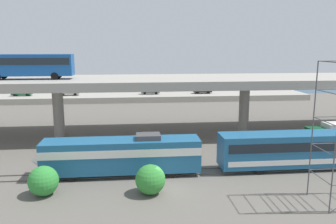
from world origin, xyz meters
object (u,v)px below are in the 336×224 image
at_px(train_coach_lead, 320,148).
at_px(parked_car_4, 150,91).
at_px(transit_bus_on_overpass, 28,64).
at_px(parked_car_1, 202,90).
at_px(train_locomotive, 114,154).
at_px(parked_car_3, 166,88).
at_px(service_truck_west, 335,134).
at_px(parked_car_0, 22,93).
at_px(parked_car_2, 69,92).

relative_size(train_coach_lead, parked_car_4, 4.89).
bearing_deg(transit_bus_on_overpass, parked_car_1, -132.81).
xyz_separation_m(train_locomotive, parked_car_1, (18.90, 49.06, -0.08)).
relative_size(train_locomotive, parked_car_3, 4.03).
distance_m(train_locomotive, parked_car_4, 49.46).
height_order(service_truck_west, parked_car_4, service_truck_west).
height_order(parked_car_0, parked_car_3, same).
distance_m(parked_car_0, parked_car_4, 30.18).
bearing_deg(parked_car_4, parked_car_3, -129.43).
distance_m(parked_car_1, parked_car_3, 10.02).
distance_m(parked_car_0, parked_car_1, 42.98).
relative_size(train_locomotive, parked_car_4, 3.76).
relative_size(transit_bus_on_overpass, service_truck_west, 1.76).
height_order(train_locomotive, parked_car_3, train_locomotive).
distance_m(train_locomotive, transit_bus_on_overpass, 21.34).
bearing_deg(parked_car_4, train_coach_lead, 107.59).
bearing_deg(train_locomotive, parked_car_0, -63.92).
height_order(parked_car_0, parked_car_1, same).
distance_m(parked_car_1, parked_car_2, 32.02).
xyz_separation_m(train_locomotive, parked_car_3, (10.27, 54.15, -0.08)).
xyz_separation_m(service_truck_west, parked_car_3, (-17.71, 46.69, 0.48)).
height_order(train_locomotive, train_coach_lead, train_locomotive).
relative_size(parked_car_2, parked_car_3, 1.11).
xyz_separation_m(train_coach_lead, parked_car_4, (-15.56, 49.08, -0.05)).
xyz_separation_m(parked_car_3, parked_car_4, (-4.17, -5.07, 0.00)).
bearing_deg(parked_car_4, parked_car_1, 179.90).
relative_size(train_coach_lead, parked_car_3, 5.24).
distance_m(train_coach_lead, parked_car_4, 51.49).
bearing_deg(parked_car_1, transit_bus_on_overpass, -132.81).
height_order(train_coach_lead, parked_car_0, train_coach_lead).
distance_m(train_locomotive, parked_car_2, 50.48).
bearing_deg(parked_car_3, service_truck_west, 110.77).
relative_size(service_truck_west, parked_car_1, 1.52).
xyz_separation_m(train_locomotive, train_coach_lead, (21.66, -0.00, -0.02)).
bearing_deg(parked_car_0, train_coach_lead, -47.08).
xyz_separation_m(transit_bus_on_overpass, service_truck_west, (40.20, -8.01, -8.74)).
bearing_deg(train_coach_lead, parked_car_2, -54.49).
height_order(train_locomotive, transit_bus_on_overpass, transit_bus_on_overpass).
bearing_deg(transit_bus_on_overpass, service_truck_west, 168.73).
bearing_deg(parked_car_1, train_coach_lead, -86.78).
height_order(service_truck_west, parked_car_3, service_truck_west).
bearing_deg(train_coach_lead, parked_car_0, -47.08).
bearing_deg(train_locomotive, service_truck_west, -165.08).
relative_size(service_truck_west, parked_car_0, 1.49).
bearing_deg(transit_bus_on_overpass, parked_car_3, -120.17).
distance_m(service_truck_west, parked_car_3, 49.94).
xyz_separation_m(transit_bus_on_overpass, parked_car_4, (18.31, 33.61, -8.26)).
bearing_deg(parked_car_1, parked_car_2, -179.45).
bearing_deg(parked_car_4, transit_bus_on_overpass, 61.42).
bearing_deg(parked_car_0, train_locomotive, -63.92).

